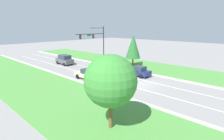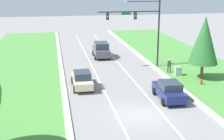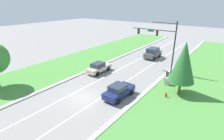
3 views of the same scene
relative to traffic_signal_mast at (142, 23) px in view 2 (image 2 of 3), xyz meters
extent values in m
plane|color=gray|center=(-4.10, -13.96, -5.53)|extent=(160.00, 160.00, 0.00)
cube|color=beige|center=(1.55, -13.96, -5.45)|extent=(0.50, 90.00, 0.15)
cube|color=beige|center=(-9.75, -13.96, -5.45)|extent=(0.50, 90.00, 0.15)
cube|color=white|center=(-5.90, -13.96, -5.52)|extent=(0.14, 81.00, 0.01)
cube|color=white|center=(-2.30, -13.96, -5.52)|extent=(0.14, 81.00, 0.01)
cylinder|color=black|center=(2.06, 0.01, -1.35)|extent=(0.20, 0.20, 8.35)
cylinder|color=black|center=(-1.63, 0.01, 1.32)|extent=(7.37, 0.12, 0.12)
cube|color=#147042|center=(-2.00, 0.01, 1.10)|extent=(1.10, 0.04, 0.28)
cylinder|color=black|center=(0.03, 0.01, 2.49)|extent=(4.05, 0.09, 0.09)
ellipsoid|color=gray|center=(-2.00, 0.01, 2.44)|extent=(0.56, 0.28, 0.20)
cube|color=black|center=(-0.89, 0.01, 0.82)|extent=(0.28, 0.32, 0.80)
sphere|color=#2D2D2D|center=(-0.89, -0.16, 1.06)|extent=(0.16, 0.16, 0.16)
sphere|color=yellow|center=(-0.89, -0.16, 0.82)|extent=(0.16, 0.16, 0.16)
sphere|color=#2D2D2D|center=(-0.89, -0.16, 0.59)|extent=(0.16, 0.16, 0.16)
cube|color=black|center=(-4.21, 0.01, 0.82)|extent=(0.28, 0.32, 0.80)
sphere|color=#2D2D2D|center=(-4.21, -0.16, 1.06)|extent=(0.16, 0.16, 0.16)
sphere|color=yellow|center=(-4.21, -0.16, 0.82)|extent=(0.16, 0.16, 0.16)
sphere|color=#2D2D2D|center=(-4.21, -0.16, 0.59)|extent=(0.16, 0.16, 0.16)
cube|color=beige|center=(-7.91, -6.26, -4.82)|extent=(1.77, 4.67, 0.67)
cube|color=#283342|center=(-7.91, -6.54, -4.15)|extent=(1.59, 2.11, 0.68)
cylinder|color=black|center=(-7.06, -4.81, -5.16)|extent=(0.24, 0.74, 0.74)
cylinder|color=black|center=(-8.77, -4.82, -5.16)|extent=(0.24, 0.74, 0.74)
cylinder|color=black|center=(-7.05, -7.70, -5.16)|extent=(0.24, 0.74, 0.74)
cylinder|color=black|center=(-8.76, -7.71, -5.16)|extent=(0.24, 0.74, 0.74)
cube|color=#4C4C51|center=(-4.00, 6.44, -4.70)|extent=(2.14, 4.65, 0.95)
cube|color=#283342|center=(-4.00, 6.32, -3.80)|extent=(1.89, 2.81, 0.85)
cylinder|color=black|center=(-2.97, 7.84, -5.17)|extent=(0.26, 0.71, 0.71)
cylinder|color=black|center=(-4.94, 7.89, -5.17)|extent=(0.26, 0.71, 0.71)
cylinder|color=black|center=(-3.05, 4.99, -5.17)|extent=(0.26, 0.71, 0.71)
cylinder|color=black|center=(-5.03, 5.04, -5.17)|extent=(0.26, 0.71, 0.71)
cube|color=navy|center=(-0.65, -11.04, -4.82)|extent=(2.04, 4.57, 0.75)
cube|color=#283342|center=(-0.66, -11.31, -4.13)|extent=(1.75, 2.09, 0.64)
cylinder|color=black|center=(0.32, -9.69, -5.19)|extent=(0.27, 0.67, 0.66)
cylinder|color=black|center=(-1.50, -9.62, -5.19)|extent=(0.27, 0.67, 0.66)
cylinder|color=black|center=(0.21, -12.47, -5.19)|extent=(0.27, 0.67, 0.66)
cylinder|color=black|center=(-1.61, -12.40, -5.19)|extent=(0.27, 0.67, 0.66)
cube|color=#9E9E99|center=(2.99, -4.30, -4.98)|extent=(0.70, 0.60, 1.08)
cylinder|color=#42382D|center=(2.33, -2.93, -5.11)|extent=(0.14, 0.14, 0.84)
cylinder|color=#42382D|center=(2.57, -3.02, -5.11)|extent=(0.14, 0.14, 0.84)
cube|color=#333338|center=(2.45, -2.98, -4.39)|extent=(0.43, 0.33, 0.60)
sphere|color=tan|center=(2.45, -2.98, -3.95)|extent=(0.22, 0.22, 0.22)
cylinder|color=red|center=(4.11, -7.80, -5.25)|extent=(0.20, 0.20, 0.55)
sphere|color=red|center=(4.11, -7.80, -4.92)|extent=(0.18, 0.18, 0.18)
cylinder|color=red|center=(3.99, -7.80, -5.22)|extent=(0.10, 0.09, 0.09)
cylinder|color=red|center=(4.23, -7.80, -5.22)|extent=(0.10, 0.09, 0.09)
cylinder|color=brown|center=(5.09, -5.82, -4.64)|extent=(0.32, 0.32, 1.76)
cone|color=#28662D|center=(5.09, -5.82, -1.25)|extent=(3.14, 3.14, 5.02)
camera|label=1|loc=(-25.16, -27.56, 2.76)|focal=28.00mm
camera|label=2|loc=(-10.52, -35.83, 4.47)|focal=50.00mm
camera|label=3|loc=(9.87, -26.90, 5.49)|focal=28.00mm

